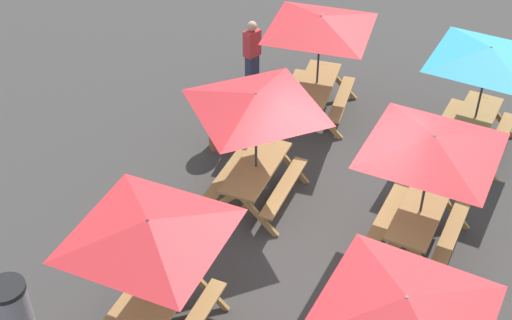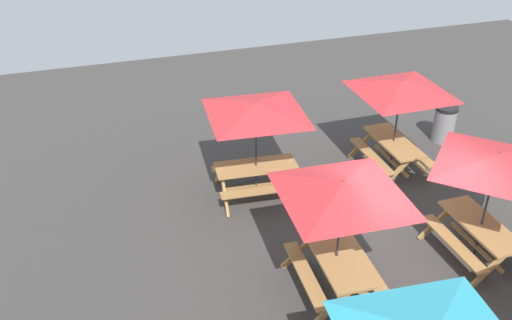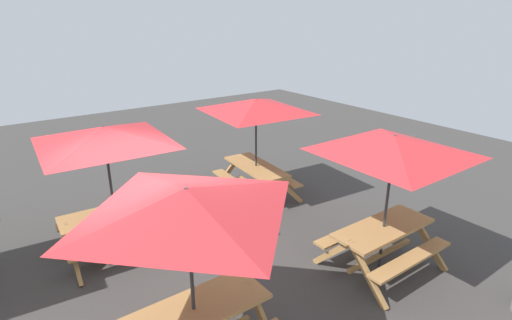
{
  "view_description": "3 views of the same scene",
  "coord_description": "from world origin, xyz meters",
  "px_view_note": "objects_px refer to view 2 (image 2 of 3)",
  "views": [
    {
      "loc": [
        9.0,
        2.45,
        8.68
      ],
      "look_at": [
        -0.14,
        -1.54,
        0.9
      ],
      "focal_mm": 50.0,
      "sensor_mm": 36.0,
      "label": 1
    },
    {
      "loc": [
        -7.01,
        5.14,
        7.24
      ],
      "look_at": [
        3.18,
        1.84,
        0.9
      ],
      "focal_mm": 40.0,
      "sensor_mm": 36.0,
      "label": 2
    },
    {
      "loc": [
        -1.76,
        -5.03,
        3.99
      ],
      "look_at": [
        3.18,
        1.84,
        0.9
      ],
      "focal_mm": 28.0,
      "sensor_mm": 36.0,
      "label": 3
    }
  ],
  "objects_px": {
    "picnic_table_3": "(342,197)",
    "trash_bin_gray": "(444,124)",
    "picnic_table_5": "(400,93)",
    "picnic_table_0": "(496,168)",
    "picnic_table_2": "(256,115)"
  },
  "relations": [
    {
      "from": "picnic_table_3",
      "to": "picnic_table_5",
      "type": "bearing_deg",
      "value": -39.01
    },
    {
      "from": "picnic_table_2",
      "to": "trash_bin_gray",
      "type": "distance_m",
      "value": 5.74
    },
    {
      "from": "picnic_table_5",
      "to": "picnic_table_3",
      "type": "bearing_deg",
      "value": 137.86
    },
    {
      "from": "picnic_table_0",
      "to": "picnic_table_5",
      "type": "relative_size",
      "value": 0.83
    },
    {
      "from": "picnic_table_5",
      "to": "trash_bin_gray",
      "type": "height_order",
      "value": "picnic_table_5"
    },
    {
      "from": "picnic_table_5",
      "to": "trash_bin_gray",
      "type": "xyz_separation_m",
      "value": [
        0.85,
        -2.01,
        -1.49
      ]
    },
    {
      "from": "picnic_table_3",
      "to": "trash_bin_gray",
      "type": "height_order",
      "value": "picnic_table_3"
    },
    {
      "from": "picnic_table_0",
      "to": "picnic_table_5",
      "type": "xyz_separation_m",
      "value": [
        3.39,
        -0.08,
        0.0
      ]
    },
    {
      "from": "picnic_table_2",
      "to": "picnic_table_3",
      "type": "xyz_separation_m",
      "value": [
        -3.32,
        -0.4,
        0.0
      ]
    },
    {
      "from": "picnic_table_3",
      "to": "picnic_table_2",
      "type": "bearing_deg",
      "value": 9.91
    },
    {
      "from": "picnic_table_2",
      "to": "trash_bin_gray",
      "type": "xyz_separation_m",
      "value": [
        0.91,
        -5.46,
        -1.49
      ]
    },
    {
      "from": "picnic_table_2",
      "to": "picnic_table_5",
      "type": "height_order",
      "value": "same"
    },
    {
      "from": "picnic_table_3",
      "to": "picnic_table_5",
      "type": "height_order",
      "value": "same"
    },
    {
      "from": "trash_bin_gray",
      "to": "picnic_table_5",
      "type": "bearing_deg",
      "value": 112.88
    },
    {
      "from": "picnic_table_5",
      "to": "picnic_table_0",
      "type": "bearing_deg",
      "value": 178.58
    }
  ]
}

